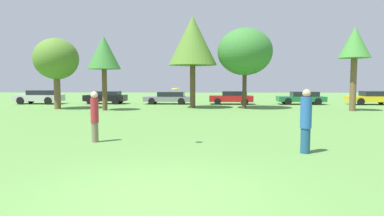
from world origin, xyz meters
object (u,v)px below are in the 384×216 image
(person_thrower, at_px, (95,116))
(tree_1, at_px, (104,53))
(parked_car_black, at_px, (106,97))
(tree_2, at_px, (193,41))
(parked_car_grey, at_px, (169,98))
(tree_3, at_px, (245,52))
(parked_car_silver, at_px, (40,97))
(parked_car_yellow, at_px, (372,97))
(frisbee, at_px, (175,89))
(person_catcher, at_px, (306,121))
(parked_car_red, at_px, (232,97))
(tree_0, at_px, (56,59))
(tree_4, at_px, (355,45))
(parked_car_green, at_px, (302,98))

(person_thrower, bearing_deg, tree_1, 118.20)
(parked_car_black, bearing_deg, tree_2, 151.94)
(tree_1, xyz_separation_m, parked_car_grey, (4.20, 7.37, -3.68))
(tree_3, distance_m, parked_car_silver, 20.39)
(parked_car_yellow, bearing_deg, frisbee, 52.76)
(person_catcher, height_order, tree_2, tree_2)
(person_catcher, distance_m, tree_2, 18.55)
(person_catcher, xyz_separation_m, parked_car_grey, (-6.34, 22.51, -0.38))
(tree_2, distance_m, parked_car_red, 7.69)
(tree_3, xyz_separation_m, parked_car_silver, (-19.32, 5.27, -3.85))
(person_thrower, relative_size, tree_1, 0.33)
(person_catcher, relative_size, parked_car_silver, 0.44)
(person_thrower, height_order, frisbee, frisbee)
(tree_0, height_order, parked_car_grey, tree_0)
(parked_car_grey, bearing_deg, tree_4, 154.88)
(person_thrower, relative_size, tree_4, 0.30)
(parked_car_silver, bearing_deg, tree_1, 142.07)
(tree_3, relative_size, parked_car_green, 1.43)
(tree_0, bearing_deg, parked_car_silver, 125.76)
(parked_car_green, bearing_deg, tree_0, 18.01)
(tree_3, xyz_separation_m, parked_car_black, (-12.87, 5.62, -3.90))
(tree_0, distance_m, tree_2, 11.00)
(tree_1, bearing_deg, tree_2, 20.05)
(parked_car_silver, xyz_separation_m, parked_car_grey, (12.66, 0.21, -0.09))
(tree_3, height_order, parked_car_red, tree_3)
(parked_car_green, bearing_deg, parked_car_yellow, -179.93)
(tree_3, distance_m, parked_car_grey, 9.49)
(tree_2, height_order, parked_car_red, tree_2)
(tree_1, distance_m, parked_car_green, 18.87)
(person_catcher, relative_size, frisbee, 7.58)
(parked_car_yellow, bearing_deg, parked_car_grey, 0.96)
(parked_car_black, bearing_deg, tree_4, 162.02)
(person_catcher, xyz_separation_m, tree_0, (-14.71, 16.34, 2.94))
(person_thrower, bearing_deg, tree_3, 77.92)
(parked_car_yellow, bearing_deg, tree_4, 56.94)
(person_thrower, height_order, tree_0, tree_0)
(tree_3, relative_size, parked_car_yellow, 1.47)
(tree_3, xyz_separation_m, parked_car_grey, (-6.66, 5.49, -3.94))
(parked_car_grey, bearing_deg, parked_car_red, -179.70)
(parked_car_black, distance_m, parked_car_yellow, 25.67)
(person_thrower, xyz_separation_m, parked_car_black, (-5.48, 20.92, -0.31))
(tree_0, bearing_deg, frisbee, -54.95)
(frisbee, height_order, tree_2, tree_2)
(parked_car_green, bearing_deg, person_thrower, 58.84)
(person_catcher, xyz_separation_m, parked_car_silver, (-19.00, 22.30, -0.29))
(tree_0, relative_size, tree_3, 0.87)
(tree_1, distance_m, parked_car_black, 8.59)
(tree_0, bearing_deg, parked_car_green, 15.70)
(tree_1, bearing_deg, parked_car_black, 105.02)
(tree_4, bearing_deg, tree_0, 176.67)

